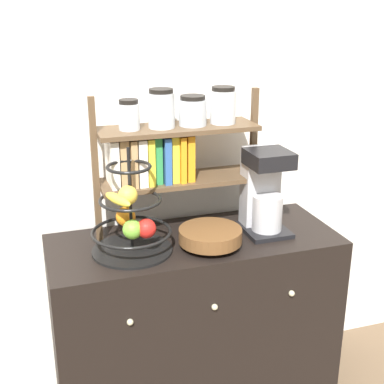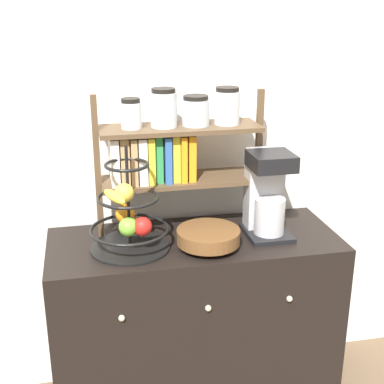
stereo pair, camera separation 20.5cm
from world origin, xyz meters
name	(u,v)px [view 1 (the left image)]	position (x,y,z in m)	size (l,w,h in m)	color
wall_back	(174,97)	(0.00, 0.51, 1.30)	(7.00, 0.05, 2.60)	silver
sideboard	(194,324)	(0.00, 0.23, 0.39)	(1.15, 0.48, 0.78)	black
coffee_maker	(264,191)	(0.29, 0.23, 0.96)	(0.17, 0.21, 0.34)	black
fruit_stand	(131,221)	(-0.26, 0.19, 0.91)	(0.30, 0.30, 0.40)	black
wooden_bowl	(210,236)	(0.03, 0.14, 0.83)	(0.24, 0.24, 0.07)	brown
shelf_hutch	(167,144)	(-0.08, 0.34, 1.15)	(0.67, 0.20, 0.58)	brown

